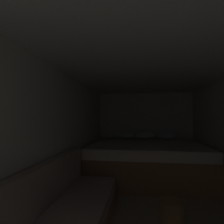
% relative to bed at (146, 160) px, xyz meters
% --- Properties ---
extents(ground_plane, '(7.53, 7.53, 0.00)m').
position_rel_bed_xyz_m(ground_plane, '(0.00, -1.76, -0.39)').
color(ground_plane, '#A39984').
extents(wall_back, '(2.62, 0.05, 2.00)m').
position_rel_bed_xyz_m(wall_back, '(0.00, 1.03, 0.61)').
color(wall_back, silver).
rests_on(wall_back, ground).
extents(wall_left, '(0.05, 5.53, 2.00)m').
position_rel_bed_xyz_m(wall_left, '(-1.29, -1.76, 0.61)').
color(wall_left, silver).
rests_on(wall_left, ground).
extents(ceiling_slab, '(2.62, 5.53, 0.05)m').
position_rel_bed_xyz_m(ceiling_slab, '(0.00, -1.76, 1.64)').
color(ceiling_slab, white).
rests_on(ceiling_slab, wall_left).
extents(bed, '(2.40, 1.94, 0.95)m').
position_rel_bed_xyz_m(bed, '(0.00, 0.00, 0.00)').
color(bed, '#9E7247').
rests_on(bed, ground).
extents(wicker_basket, '(0.32, 0.32, 0.26)m').
position_rel_bed_xyz_m(wicker_basket, '(0.25, -1.69, -0.26)').
color(wicker_basket, olive).
rests_on(wicker_basket, ground).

